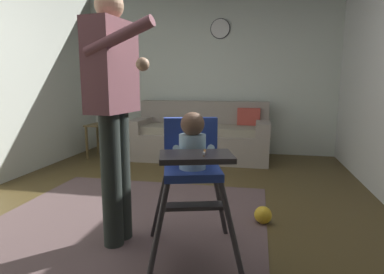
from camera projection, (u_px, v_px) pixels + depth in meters
ground at (152, 229)px, 2.65m from camera, size 5.66×7.40×0.10m
wall_far at (208, 73)px, 5.26m from camera, size 4.86×0.06×2.59m
area_rug at (127, 223)px, 2.65m from camera, size 2.27×2.21×0.01m
couch at (201, 137)px, 4.92m from camera, size 2.05×0.86×0.86m
high_chair at (192, 158)px, 2.06m from camera, size 0.74×0.83×0.97m
adult_standing at (114, 106)px, 2.19m from camera, size 0.51×0.54×1.74m
toy_ball at (263, 215)px, 2.64m from camera, size 0.14×0.14×0.14m
side_table at (102, 133)px, 4.93m from camera, size 0.40×0.40×0.52m
sippy_cup at (101, 121)px, 4.90m from camera, size 0.07×0.07×0.10m
wall_clock at (220, 29)px, 5.06m from camera, size 0.31×0.04×0.31m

